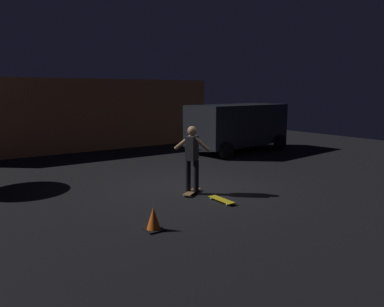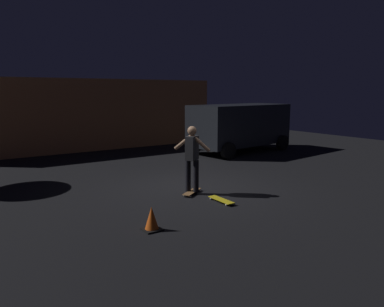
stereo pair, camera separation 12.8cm
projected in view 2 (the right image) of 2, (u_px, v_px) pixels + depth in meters
name	position (u px, v px, depth m)	size (l,w,h in m)	color
ground_plane	(192.00, 188.00, 10.15)	(28.00, 28.00, 0.00)	black
low_building	(85.00, 113.00, 17.48)	(11.88, 3.12, 3.13)	#C67A47
parked_van	(240.00, 125.00, 16.11)	(4.79, 2.67, 2.03)	black
skateboard_ridden	(192.00, 192.00, 9.56)	(0.77, 0.59, 0.07)	olive
skateboard_spare	(221.00, 200.00, 8.84)	(0.23, 0.78, 0.07)	gold
skater	(192.00, 154.00, 9.39)	(0.60, 0.88, 1.67)	black
traffic_cone	(152.00, 219.00, 7.04)	(0.34, 0.34, 0.46)	black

